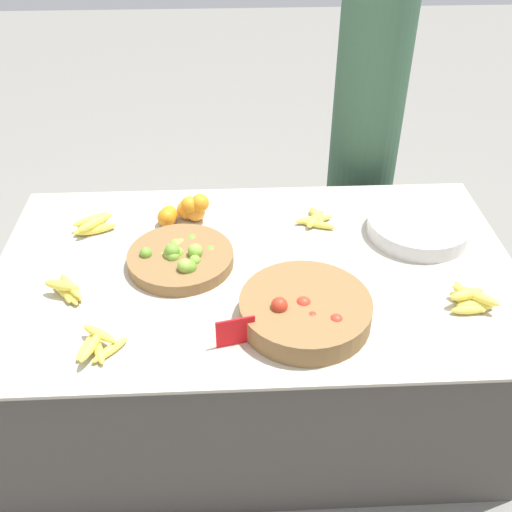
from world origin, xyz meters
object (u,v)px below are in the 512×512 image
object	(u,v)px
lime_bowl	(181,258)
metal_bowl	(418,227)
tomato_basket	(306,310)
price_sign	(236,332)
vendor_person	(365,139)

from	to	relation	value
lime_bowl	metal_bowl	xyz separation A→B (m)	(0.87, 0.14, 0.00)
lime_bowl	tomato_basket	bearing A→B (deg)	-37.45
price_sign	tomato_basket	bearing A→B (deg)	10.92
vendor_person	lime_bowl	bearing A→B (deg)	-135.07
price_sign	vendor_person	xyz separation A→B (m)	(0.61, 1.19, 0.03)
price_sign	lime_bowl	bearing A→B (deg)	102.24
metal_bowl	vendor_person	distance (m)	0.65
tomato_basket	price_sign	xyz separation A→B (m)	(-0.22, -0.09, 0.01)
tomato_basket	vendor_person	bearing A→B (deg)	70.25
metal_bowl	vendor_person	world-z (taller)	vendor_person
tomato_basket	price_sign	world-z (taller)	tomato_basket
tomato_basket	metal_bowl	bearing A→B (deg)	43.60
metal_bowl	lime_bowl	bearing A→B (deg)	-170.59
lime_bowl	vendor_person	xyz separation A→B (m)	(0.79, 0.79, 0.05)
price_sign	vendor_person	size ratio (longest dim) A/B	0.07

